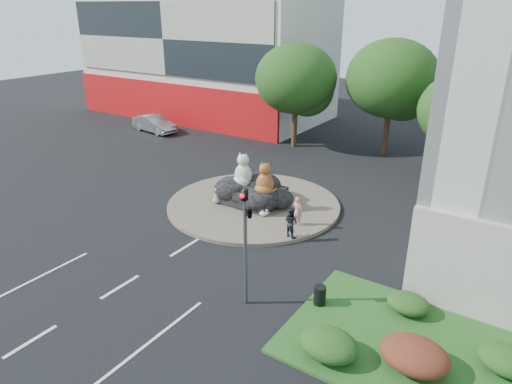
{
  "coord_description": "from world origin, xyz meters",
  "views": [
    {
      "loc": [
        13.6,
        -10.27,
        10.88
      ],
      "look_at": [
        1.65,
        7.77,
        2.0
      ],
      "focal_mm": 32.0,
      "sensor_mm": 36.0,
      "label": 1
    }
  ],
  "objects_px": {
    "kitten_calico": "(217,195)",
    "parked_car": "(154,124)",
    "kitten_white": "(264,208)",
    "pedestrian_dark": "(291,222)",
    "cat_white": "(243,170)",
    "cat_tabby": "(265,178)",
    "litter_bin": "(320,295)",
    "pedestrian_pink": "(297,211)"
  },
  "relations": [
    {
      "from": "kitten_calico",
      "to": "parked_car",
      "type": "xyz_separation_m",
      "value": [
        -15.24,
        10.08,
        0.07
      ]
    },
    {
      "from": "kitten_white",
      "to": "pedestrian_dark",
      "type": "height_order",
      "value": "pedestrian_dark"
    },
    {
      "from": "cat_white",
      "to": "cat_tabby",
      "type": "height_order",
      "value": "cat_white"
    },
    {
      "from": "cat_tabby",
      "to": "pedestrian_dark",
      "type": "distance_m",
      "value": 3.68
    },
    {
      "from": "cat_tabby",
      "to": "litter_bin",
      "type": "distance_m",
      "value": 9.09
    },
    {
      "from": "pedestrian_dark",
      "to": "cat_white",
      "type": "bearing_deg",
      "value": -13.63
    },
    {
      "from": "pedestrian_pink",
      "to": "parked_car",
      "type": "xyz_separation_m",
      "value": [
        -20.49,
        10.06,
        -0.21
      ]
    },
    {
      "from": "kitten_calico",
      "to": "pedestrian_dark",
      "type": "xyz_separation_m",
      "value": [
        5.62,
        -1.29,
        0.26
      ]
    },
    {
      "from": "cat_white",
      "to": "pedestrian_dark",
      "type": "relative_size",
      "value": 1.31
    },
    {
      "from": "pedestrian_dark",
      "to": "litter_bin",
      "type": "bearing_deg",
      "value": 145.64
    },
    {
      "from": "cat_white",
      "to": "litter_bin",
      "type": "distance_m",
      "value": 10.63
    },
    {
      "from": "cat_tabby",
      "to": "pedestrian_pink",
      "type": "bearing_deg",
      "value": -30.22
    },
    {
      "from": "cat_white",
      "to": "pedestrian_dark",
      "type": "xyz_separation_m",
      "value": [
        4.58,
        -2.44,
        -1.14
      ]
    },
    {
      "from": "cat_white",
      "to": "kitten_calico",
      "type": "height_order",
      "value": "cat_white"
    },
    {
      "from": "kitten_calico",
      "to": "litter_bin",
      "type": "distance_m",
      "value": 10.71
    },
    {
      "from": "cat_tabby",
      "to": "kitten_calico",
      "type": "bearing_deg",
      "value": -177.87
    },
    {
      "from": "cat_white",
      "to": "kitten_white",
      "type": "xyz_separation_m",
      "value": [
        2.15,
        -1.1,
        -1.47
      ]
    },
    {
      "from": "litter_bin",
      "to": "kitten_white",
      "type": "bearing_deg",
      "value": 137.93
    },
    {
      "from": "litter_bin",
      "to": "kitten_calico",
      "type": "bearing_deg",
      "value": 149.62
    },
    {
      "from": "parked_car",
      "to": "litter_bin",
      "type": "height_order",
      "value": "parked_car"
    },
    {
      "from": "pedestrian_pink",
      "to": "pedestrian_dark",
      "type": "height_order",
      "value": "pedestrian_pink"
    },
    {
      "from": "cat_white",
      "to": "pedestrian_pink",
      "type": "height_order",
      "value": "cat_white"
    },
    {
      "from": "kitten_calico",
      "to": "pedestrian_dark",
      "type": "distance_m",
      "value": 5.77
    },
    {
      "from": "cat_tabby",
      "to": "litter_bin",
      "type": "height_order",
      "value": "cat_tabby"
    },
    {
      "from": "cat_white",
      "to": "litter_bin",
      "type": "xyz_separation_m",
      "value": [
        8.2,
        -6.57,
        -1.62
      ]
    },
    {
      "from": "litter_bin",
      "to": "cat_tabby",
      "type": "bearing_deg",
      "value": 136.29
    },
    {
      "from": "pedestrian_dark",
      "to": "litter_bin",
      "type": "height_order",
      "value": "pedestrian_dark"
    },
    {
      "from": "pedestrian_pink",
      "to": "litter_bin",
      "type": "height_order",
      "value": "pedestrian_pink"
    },
    {
      "from": "pedestrian_pink",
      "to": "litter_bin",
      "type": "bearing_deg",
      "value": 129.12
    },
    {
      "from": "kitten_calico",
      "to": "parked_car",
      "type": "distance_m",
      "value": 18.28
    },
    {
      "from": "cat_white",
      "to": "kitten_calico",
      "type": "distance_m",
      "value": 2.09
    },
    {
      "from": "cat_white",
      "to": "cat_tabby",
      "type": "bearing_deg",
      "value": -17.08
    },
    {
      "from": "cat_tabby",
      "to": "pedestrian_dark",
      "type": "relative_size",
      "value": 1.24
    },
    {
      "from": "pedestrian_dark",
      "to": "pedestrian_pink",
      "type": "bearing_deg",
      "value": -59.67
    },
    {
      "from": "kitten_white",
      "to": "pedestrian_pink",
      "type": "height_order",
      "value": "pedestrian_pink"
    },
    {
      "from": "cat_tabby",
      "to": "pedestrian_pink",
      "type": "relative_size",
      "value": 1.21
    },
    {
      "from": "pedestrian_dark",
      "to": "kitten_calico",
      "type": "bearing_deg",
      "value": 1.49
    },
    {
      "from": "parked_car",
      "to": "kitten_calico",
      "type": "bearing_deg",
      "value": -115.86
    },
    {
      "from": "parked_car",
      "to": "pedestrian_dark",
      "type": "bearing_deg",
      "value": -110.96
    },
    {
      "from": "cat_tabby",
      "to": "kitten_white",
      "type": "height_order",
      "value": "cat_tabby"
    },
    {
      "from": "pedestrian_pink",
      "to": "litter_bin",
      "type": "distance_m",
      "value": 6.77
    },
    {
      "from": "pedestrian_pink",
      "to": "litter_bin",
      "type": "xyz_separation_m",
      "value": [
        4.0,
        -5.44,
        -0.49
      ]
    }
  ]
}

